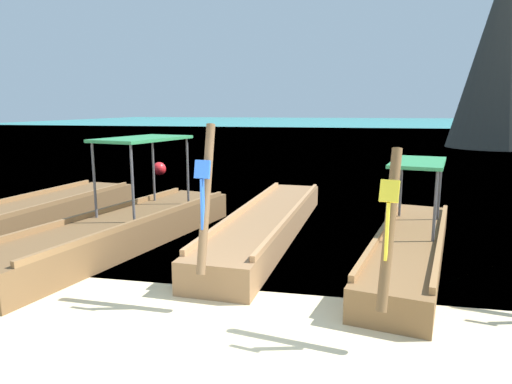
% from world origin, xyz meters
% --- Properties ---
extents(ground, '(120.00, 120.00, 0.00)m').
position_xyz_m(ground, '(0.00, 0.00, 0.00)').
color(ground, beige).
extents(sea_water, '(120.00, 120.00, 0.00)m').
position_xyz_m(sea_water, '(0.00, 62.34, 0.00)').
color(sea_water, teal).
rests_on(sea_water, ground).
extents(longtail_boat_pink_ribbon, '(2.18, 7.26, 2.36)m').
position_xyz_m(longtail_boat_pink_ribbon, '(-5.57, 4.89, 0.26)').
color(longtail_boat_pink_ribbon, brown).
rests_on(longtail_boat_pink_ribbon, ground).
extents(longtail_boat_turquoise_ribbon, '(2.70, 6.59, 2.66)m').
position_xyz_m(longtail_boat_turquoise_ribbon, '(-2.62, 3.99, 0.35)').
color(longtail_boat_turquoise_ribbon, brown).
rests_on(longtail_boat_turquoise_ribbon, ground).
extents(longtail_boat_blue_ribbon, '(1.62, 7.37, 2.48)m').
position_xyz_m(longtail_boat_blue_ribbon, '(0.07, 5.31, 0.27)').
color(longtail_boat_blue_ribbon, olive).
rests_on(longtail_boat_blue_ribbon, ground).
extents(longtail_boat_yellow_ribbon, '(2.22, 6.06, 2.25)m').
position_xyz_m(longtail_boat_yellow_ribbon, '(2.79, 4.09, 0.31)').
color(longtail_boat_yellow_ribbon, brown).
rests_on(longtail_boat_yellow_ribbon, ground).
extents(karst_rock, '(7.36, 6.26, 12.97)m').
position_xyz_m(karst_rock, '(11.63, 29.98, 6.16)').
color(karst_rock, '#383833').
rests_on(karst_rock, ground).
extents(mooring_buoy_near, '(0.54, 0.54, 0.54)m').
position_xyz_m(mooring_buoy_near, '(-5.74, 13.08, 0.27)').
color(mooring_buoy_near, red).
rests_on(mooring_buoy_near, sea_water).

